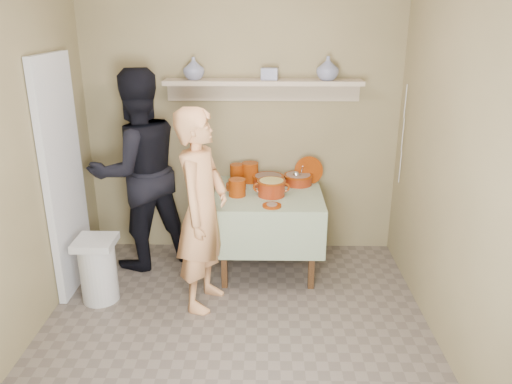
{
  "coord_description": "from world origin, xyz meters",
  "views": [
    {
      "loc": [
        0.22,
        -2.98,
        2.28
      ],
      "look_at": [
        0.15,
        0.75,
        0.95
      ],
      "focal_mm": 35.0,
      "sensor_mm": 36.0,
      "label": 1
    }
  ],
  "objects_px": {
    "person_cook": "(202,211)",
    "serving_table": "(268,204)",
    "person_helper": "(138,171)",
    "cazuela_rice": "(271,187)",
    "trash_bin": "(98,269)"
  },
  "relations": [
    {
      "from": "person_cook",
      "to": "serving_table",
      "type": "height_order",
      "value": "person_cook"
    },
    {
      "from": "person_helper",
      "to": "cazuela_rice",
      "type": "relative_size",
      "value": 5.62
    },
    {
      "from": "person_helper",
      "to": "trash_bin",
      "type": "relative_size",
      "value": 3.31
    },
    {
      "from": "serving_table",
      "to": "trash_bin",
      "type": "distance_m",
      "value": 1.57
    },
    {
      "from": "person_cook",
      "to": "serving_table",
      "type": "relative_size",
      "value": 1.69
    },
    {
      "from": "person_cook",
      "to": "person_helper",
      "type": "distance_m",
      "value": 0.98
    },
    {
      "from": "serving_table",
      "to": "cazuela_rice",
      "type": "distance_m",
      "value": 0.23
    },
    {
      "from": "cazuela_rice",
      "to": "serving_table",
      "type": "bearing_deg",
      "value": 106.9
    },
    {
      "from": "serving_table",
      "to": "cazuela_rice",
      "type": "xyz_separation_m",
      "value": [
        0.03,
        -0.09,
        0.2
      ]
    },
    {
      "from": "serving_table",
      "to": "trash_bin",
      "type": "height_order",
      "value": "serving_table"
    },
    {
      "from": "trash_bin",
      "to": "person_helper",
      "type": "bearing_deg",
      "value": 72.27
    },
    {
      "from": "person_cook",
      "to": "person_helper",
      "type": "height_order",
      "value": "person_helper"
    },
    {
      "from": "person_helper",
      "to": "serving_table",
      "type": "bearing_deg",
      "value": 141.48
    },
    {
      "from": "person_helper",
      "to": "serving_table",
      "type": "xyz_separation_m",
      "value": [
        1.19,
        -0.09,
        -0.28
      ]
    },
    {
      "from": "person_helper",
      "to": "cazuela_rice",
      "type": "distance_m",
      "value": 1.24
    }
  ]
}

